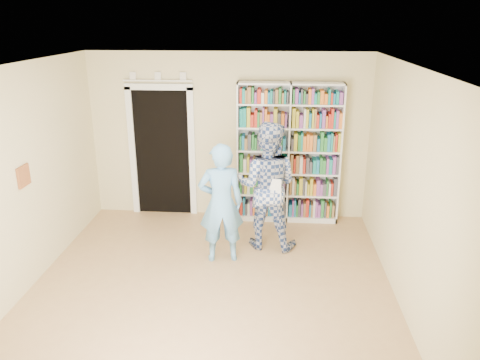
# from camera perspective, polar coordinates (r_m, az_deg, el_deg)

# --- Properties ---
(floor) EXTENTS (5.00, 5.00, 0.00)m
(floor) POSITION_cam_1_polar(r_m,az_deg,el_deg) (5.87, -3.75, -13.75)
(floor) COLOR #AC7F53
(floor) RESTS_ON ground
(ceiling) EXTENTS (5.00, 5.00, 0.00)m
(ceiling) POSITION_cam_1_polar(r_m,az_deg,el_deg) (4.95, -4.44, 13.49)
(ceiling) COLOR white
(ceiling) RESTS_ON wall_back
(wall_back) EXTENTS (4.50, 0.00, 4.50)m
(wall_back) POSITION_cam_1_polar(r_m,az_deg,el_deg) (7.63, -1.43, 5.29)
(wall_back) COLOR beige
(wall_back) RESTS_ON floor
(wall_left) EXTENTS (0.00, 5.00, 5.00)m
(wall_left) POSITION_cam_1_polar(r_m,az_deg,el_deg) (6.00, -25.86, -0.63)
(wall_left) COLOR beige
(wall_left) RESTS_ON floor
(wall_right) EXTENTS (0.00, 5.00, 5.00)m
(wall_right) POSITION_cam_1_polar(r_m,az_deg,el_deg) (5.42, 20.20, -1.85)
(wall_right) COLOR beige
(wall_right) RESTS_ON floor
(bookshelf) EXTENTS (1.64, 0.31, 2.26)m
(bookshelf) POSITION_cam_1_polar(r_m,az_deg,el_deg) (7.50, 5.93, 3.28)
(bookshelf) COLOR white
(bookshelf) RESTS_ON floor
(doorway) EXTENTS (1.10, 0.08, 2.43)m
(doorway) POSITION_cam_1_polar(r_m,az_deg,el_deg) (7.83, -9.49, 4.11)
(doorway) COLOR black
(doorway) RESTS_ON floor
(wall_art) EXTENTS (0.03, 0.25, 0.25)m
(wall_art) POSITION_cam_1_polar(r_m,az_deg,el_deg) (6.14, -24.88, 0.44)
(wall_art) COLOR maroon
(wall_art) RESTS_ON wall_left
(man_blue) EXTENTS (0.67, 0.51, 1.66)m
(man_blue) POSITION_cam_1_polar(r_m,az_deg,el_deg) (6.27, -2.33, -2.87)
(man_blue) COLOR #66A9E3
(man_blue) RESTS_ON floor
(man_plaid) EXTENTS (1.01, 0.84, 1.85)m
(man_plaid) POSITION_cam_1_polar(r_m,az_deg,el_deg) (6.64, 3.31, -0.71)
(man_plaid) COLOR navy
(man_plaid) RESTS_ON floor
(paper_sheet) EXTENTS (0.20, 0.05, 0.29)m
(paper_sheet) POSITION_cam_1_polar(r_m,az_deg,el_deg) (6.37, 4.13, -1.11)
(paper_sheet) COLOR white
(paper_sheet) RESTS_ON man_plaid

